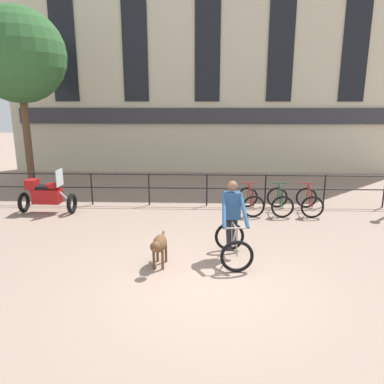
{
  "coord_description": "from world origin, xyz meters",
  "views": [
    {
      "loc": [
        -0.06,
        -6.5,
        3.44
      ],
      "look_at": [
        -0.39,
        2.86,
        1.05
      ],
      "focal_mm": 35.0,
      "sensor_mm": 36.0,
      "label": 1
    }
  ],
  "objects": [
    {
      "name": "parked_bicycle_near_lamp",
      "position": [
        1.33,
        4.54,
        0.36
      ],
      "size": [
        0.72,
        1.15,
        0.86
      ],
      "rotation": [
        0.0,
        0.0,
        3.2
      ],
      "color": "black",
      "rests_on": "ground_plane"
    },
    {
      "name": "parked_bicycle_mid_right",
      "position": [
        3.11,
        4.54,
        0.36
      ],
      "size": [
        0.76,
        1.17,
        0.86
      ],
      "rotation": [
        0.0,
        0.0,
        3.05
      ],
      "color": "black",
      "rests_on": "ground_plane"
    },
    {
      "name": "cyclist_with_bike",
      "position": [
        0.54,
        1.14,
        0.76
      ],
      "size": [
        0.76,
        1.22,
        1.7
      ],
      "rotation": [
        0.0,
        0.0,
        0.07
      ],
      "color": "black",
      "rests_on": "ground_plane"
    },
    {
      "name": "ground_plane",
      "position": [
        0.0,
        0.0,
        0.0
      ],
      "size": [
        60.0,
        60.0,
        0.0
      ],
      "primitive_type": "plane",
      "color": "gray"
    },
    {
      "name": "dog",
      "position": [
        -1.0,
        0.65,
        0.49
      ],
      "size": [
        0.33,
        1.0,
        0.69
      ],
      "rotation": [
        0.0,
        0.0,
        -0.09
      ],
      "color": "brown",
      "rests_on": "ground_plane"
    },
    {
      "name": "canal_railing",
      "position": [
        -0.0,
        5.2,
        0.71
      ],
      "size": [
        15.05,
        0.05,
        1.05
      ],
      "color": "black",
      "rests_on": "ground_plane"
    },
    {
      "name": "building_facade",
      "position": [
        0.0,
        10.99,
        5.96
      ],
      "size": [
        18.0,
        0.72,
        11.98
      ],
      "color": "beige",
      "rests_on": "ground_plane"
    },
    {
      "name": "tree_canalside_left",
      "position": [
        -6.51,
        6.88,
        4.8
      ],
      "size": [
        3.22,
        3.22,
        6.43
      ],
      "color": "brown",
      "rests_on": "ground_plane"
    },
    {
      "name": "parked_motorcycle",
      "position": [
        -4.85,
        4.26,
        0.56
      ],
      "size": [
        1.65,
        0.69,
        1.35
      ],
      "rotation": [
        0.0,
        0.0,
        1.53
      ],
      "color": "black",
      "rests_on": "ground_plane"
    },
    {
      "name": "parked_bicycle_mid_left",
      "position": [
        2.22,
        4.54,
        0.36
      ],
      "size": [
        0.7,
        1.13,
        0.86
      ],
      "rotation": [
        0.0,
        0.0,
        3.1
      ],
      "color": "black",
      "rests_on": "ground_plane"
    }
  ]
}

